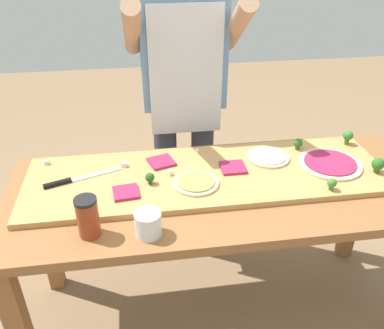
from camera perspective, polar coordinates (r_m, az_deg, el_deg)
name	(u,v)px	position (r m, az deg, el deg)	size (l,w,h in m)	color
ground_plane	(217,309)	(2.18, 3.53, -19.74)	(8.00, 8.00, 0.00)	#896B4C
prep_table	(222,206)	(1.72, 4.23, -5.91)	(1.75, 0.70, 0.76)	brown
cutting_board	(208,175)	(1.70, 2.26, -1.56)	(1.51, 0.46, 0.02)	tan
chefs_knife	(72,180)	(1.71, -16.53, -2.11)	(0.31, 0.13, 0.02)	#B7BABF
pizza_whole_beet_magenta	(330,163)	(1.84, 18.90, 0.15)	(0.27, 0.27, 0.02)	beige
pizza_whole_pesto_green	(196,183)	(1.62, 0.57, -2.57)	(0.18, 0.18, 0.02)	beige
pizza_whole_white_garlic	(268,157)	(1.82, 10.70, 1.07)	(0.19, 0.19, 0.02)	beige
pizza_slice_near_right	(161,162)	(1.76, -4.34, 0.37)	(0.10, 0.10, 0.01)	#9E234C
pizza_slice_center	(126,192)	(1.59, -9.31, -3.91)	(0.10, 0.10, 0.01)	#9E234C
pizza_slice_near_left	(233,167)	(1.73, 5.81, -0.42)	(0.10, 0.10, 0.01)	#9E234C
broccoli_floret_front_left	(298,143)	(1.92, 14.73, 2.92)	(0.04, 0.04, 0.05)	#366618
broccoli_floret_center_right	(378,164)	(1.85, 24.77, 0.01)	(0.05, 0.05, 0.07)	#366618
broccoli_floret_back_mid	(348,136)	(2.03, 21.15, 3.76)	(0.05, 0.05, 0.07)	#3F7220
broccoli_floret_front_right	(150,178)	(1.62, -5.96, -1.87)	(0.04, 0.04, 0.05)	#2C5915
broccoli_floret_front_mid	(332,183)	(1.67, 19.14, -2.51)	(0.04, 0.04, 0.05)	#487A23
cheese_crumble_a	(47,162)	(1.86, -19.83, 0.28)	(0.02, 0.02, 0.02)	silver
cheese_crumble_b	(170,173)	(1.68, -3.18, -1.16)	(0.02, 0.02, 0.02)	white
cheese_crumble_c	(197,150)	(1.84, 0.72, 2.00)	(0.01, 0.01, 0.01)	white
cheese_crumble_d	(124,164)	(1.76, -9.57, 0.02)	(0.02, 0.02, 0.02)	white
flour_cup	(148,225)	(1.40, -6.19, -8.50)	(0.09, 0.09, 0.09)	white
sauce_jar	(88,217)	(1.42, -14.50, -7.20)	(0.08, 0.08, 0.15)	#99381E
cook_center	(184,85)	(2.02, -1.21, 11.15)	(0.54, 0.39, 1.67)	#333847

